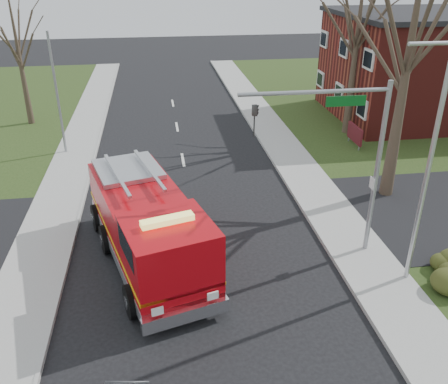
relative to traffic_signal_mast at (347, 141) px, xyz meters
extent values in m
plane|color=black|center=(-5.21, -1.50, -4.71)|extent=(120.00, 120.00, 0.00)
cube|color=gray|center=(0.99, -1.50, -4.63)|extent=(2.40, 80.00, 0.15)
cube|color=gray|center=(-11.41, -1.50, -4.63)|extent=(2.40, 80.00, 0.15)
cube|color=maroon|center=(13.79, 16.50, -1.21)|extent=(15.00, 10.00, 7.00)
cube|color=silver|center=(6.24, 16.50, -2.71)|extent=(0.12, 1.40, 1.20)
cube|color=#56141D|center=(5.29, 11.00, -3.81)|extent=(0.12, 2.00, 1.00)
cylinder|color=gray|center=(5.29, 10.20, -4.26)|extent=(0.08, 0.08, 0.90)
cylinder|color=gray|center=(5.29, 11.80, -4.26)|extent=(0.08, 0.08, 0.90)
cone|color=#3D2E24|center=(4.29, 4.50, 1.29)|extent=(0.64, 0.64, 12.00)
cone|color=#3D2E24|center=(5.79, 13.50, 0.54)|extent=(0.56, 0.56, 10.50)
cone|color=#3D2E24|center=(-15.21, 18.50, -0.21)|extent=(0.44, 0.44, 9.00)
cylinder|color=gray|center=(1.29, 0.00, -1.31)|extent=(0.18, 0.18, 6.80)
cylinder|color=gray|center=(-1.31, 0.00, 1.79)|extent=(5.20, 0.14, 0.14)
cube|color=#0C591E|center=(-0.21, 0.00, 1.44)|extent=(1.40, 0.06, 0.35)
imported|color=black|center=(-3.31, 0.00, 1.44)|extent=(0.22, 0.18, 1.10)
cylinder|color=#B7BABF|center=(1.99, -2.00, -0.51)|extent=(0.16, 0.16, 8.40)
cylinder|color=#B7BABF|center=(1.29, -2.00, 3.59)|extent=(1.40, 0.12, 0.12)
cylinder|color=gray|center=(-12.01, 12.50, -1.21)|extent=(0.14, 0.14, 7.00)
cube|color=#B70810|center=(-7.50, 1.82, -3.08)|extent=(4.09, 5.99, 2.20)
cube|color=#B70810|center=(-6.42, -2.02, -2.92)|extent=(3.36, 3.36, 2.52)
cube|color=#B7BABF|center=(-7.16, 0.60, -3.97)|extent=(4.85, 8.62, 0.47)
cube|color=#E5B20C|center=(-7.16, 0.60, -3.40)|extent=(4.86, 8.62, 0.13)
cube|color=black|center=(-6.11, -3.14, -2.14)|extent=(2.37, 0.75, 0.89)
cube|color=#E5D866|center=(-6.42, -2.02, -1.51)|extent=(1.72, 0.80, 0.19)
cylinder|color=black|center=(-7.71, -2.49, -4.13)|extent=(0.66, 1.21, 1.15)
cylinder|color=black|center=(-5.08, -1.76, -4.13)|extent=(0.66, 1.21, 1.15)
cylinder|color=black|center=(-9.32, 3.27, -4.13)|extent=(0.66, 1.21, 1.15)
cylinder|color=black|center=(-6.69, 4.00, -4.13)|extent=(0.66, 1.21, 1.15)
camera|label=1|loc=(-6.54, -14.85, 5.77)|focal=38.00mm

